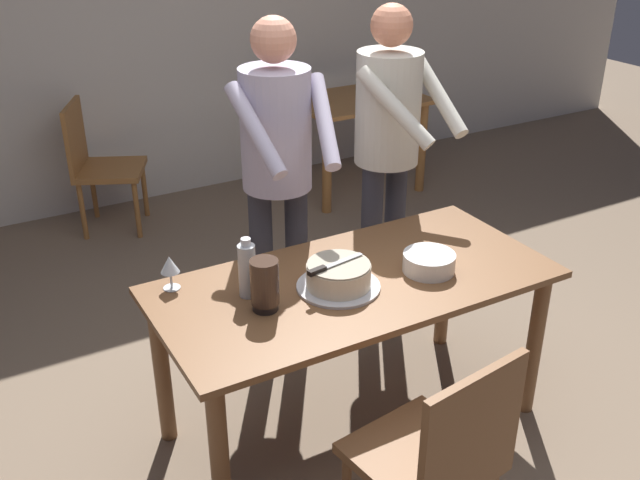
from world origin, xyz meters
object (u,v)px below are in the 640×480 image
(plate_stack, at_px, (429,262))
(chair_near_side, at_px, (438,455))
(main_dining_table, at_px, (354,303))
(background_chair_1, at_px, (98,162))
(wine_glass_near, at_px, (170,266))
(person_standing_beside, at_px, (388,138))
(hurricane_lamp, at_px, (265,285))
(water_bottle, at_px, (247,270))
(background_table, at_px, (357,119))
(cake_knife, at_px, (325,268))
(person_cutting_cake, at_px, (277,162))
(cake_on_platter, at_px, (338,277))

(plate_stack, relative_size, chair_near_side, 0.24)
(main_dining_table, xyz_separation_m, background_chair_1, (-0.42, 2.63, -0.14))
(wine_glass_near, height_order, person_standing_beside, person_standing_beside)
(main_dining_table, bearing_deg, plate_stack, -16.68)
(hurricane_lamp, xyz_separation_m, person_standing_beside, (1.01, 0.66, 0.22))
(water_bottle, xyz_separation_m, hurricane_lamp, (0.01, -0.13, -0.01))
(hurricane_lamp, bearing_deg, background_table, 51.21)
(background_table, bearing_deg, background_chair_1, 172.06)
(plate_stack, xyz_separation_m, chair_near_side, (-0.45, -0.68, -0.30))
(wine_glass_near, bearing_deg, cake_knife, -33.42)
(cake_knife, height_order, chair_near_side, chair_near_side)
(person_cutting_cake, xyz_separation_m, chair_near_side, (-0.10, -1.38, -0.58))
(plate_stack, bearing_deg, chair_near_side, -123.61)
(main_dining_table, xyz_separation_m, wine_glass_near, (-0.68, 0.30, 0.22))
(person_cutting_cake, distance_m, background_chair_1, 2.14)
(person_standing_beside, bearing_deg, background_chair_1, 116.75)
(water_bottle, xyz_separation_m, person_cutting_cake, (0.39, 0.51, 0.21))
(cake_on_platter, bearing_deg, hurricane_lamp, -179.66)
(person_cutting_cake, bearing_deg, chair_near_side, -94.18)
(main_dining_table, relative_size, cake_on_platter, 4.89)
(plate_stack, xyz_separation_m, person_standing_beside, (0.28, 0.73, 0.29))
(cake_on_platter, bearing_deg, wine_glass_near, 150.76)
(cake_knife, height_order, water_bottle, water_bottle)
(cake_on_platter, distance_m, chair_near_side, 0.81)
(plate_stack, distance_m, person_standing_beside, 0.83)
(main_dining_table, distance_m, wine_glass_near, 0.78)
(main_dining_table, bearing_deg, cake_knife, -167.06)
(person_cutting_cake, height_order, background_table, person_cutting_cake)
(wine_glass_near, height_order, hurricane_lamp, hurricane_lamp)
(cake_knife, distance_m, hurricane_lamp, 0.26)
(hurricane_lamp, height_order, background_chair_1, hurricane_lamp)
(background_chair_1, bearing_deg, wine_glass_near, -96.36)
(background_chair_1, bearing_deg, person_standing_beside, -63.25)
(cake_on_platter, relative_size, plate_stack, 1.55)
(cake_knife, relative_size, plate_stack, 1.23)
(main_dining_table, height_order, water_bottle, water_bottle)
(hurricane_lamp, bearing_deg, main_dining_table, 3.86)
(person_cutting_cake, relative_size, background_chair_1, 1.91)
(background_table, bearing_deg, main_dining_table, -122.40)
(cake_on_platter, xyz_separation_m, person_standing_beside, (0.68, 0.66, 0.27))
(person_cutting_cake, relative_size, chair_near_side, 1.91)
(wine_glass_near, relative_size, water_bottle, 0.58)
(main_dining_table, distance_m, water_bottle, 0.50)
(chair_near_side, distance_m, background_chair_1, 3.41)
(chair_near_side, bearing_deg, person_cutting_cake, 85.82)
(water_bottle, distance_m, person_standing_beside, 1.17)
(main_dining_table, relative_size, wine_glass_near, 11.55)
(main_dining_table, distance_m, cake_knife, 0.29)
(wine_glass_near, bearing_deg, main_dining_table, -23.84)
(wine_glass_near, distance_m, person_cutting_cake, 0.74)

